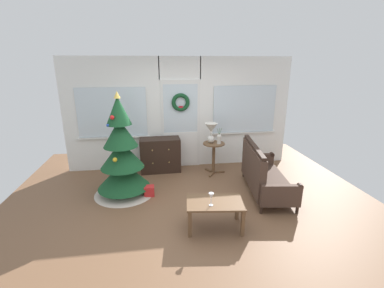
{
  "coord_description": "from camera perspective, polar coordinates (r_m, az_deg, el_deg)",
  "views": [
    {
      "loc": [
        -0.61,
        -4.03,
        2.41
      ],
      "look_at": [
        0.05,
        0.55,
        1.0
      ],
      "focal_mm": 25.02,
      "sensor_mm": 36.0,
      "label": 1
    }
  ],
  "objects": [
    {
      "name": "ground_plane",
      "position": [
        4.73,
        0.37,
        -13.66
      ],
      "size": [
        6.76,
        6.76,
        0.0
      ],
      "primitive_type": "plane",
      "color": "brown"
    },
    {
      "name": "back_wall_with_door",
      "position": [
        6.24,
        -2.49,
        6.54
      ],
      "size": [
        5.2,
        0.19,
        2.55
      ],
      "color": "white",
      "rests_on": "ground"
    },
    {
      "name": "christmas_tree",
      "position": [
        5.13,
        -14.67,
        -3.19
      ],
      "size": [
        1.13,
        1.13,
        1.94
      ],
      "color": "#4C331E",
      "rests_on": "ground"
    },
    {
      "name": "dresser_cabinet",
      "position": [
        6.16,
        -6.79,
        -2.31
      ],
      "size": [
        0.91,
        0.46,
        0.78
      ],
      "color": "black",
      "rests_on": "ground"
    },
    {
      "name": "settee_sofa",
      "position": [
        5.29,
        14.73,
        -6.23
      ],
      "size": [
        0.91,
        1.72,
        0.96
      ],
      "color": "black",
      "rests_on": "ground"
    },
    {
      "name": "side_table",
      "position": [
        5.97,
        4.64,
        -1.72
      ],
      "size": [
        0.5,
        0.48,
        0.71
      ],
      "color": "brown",
      "rests_on": "ground"
    },
    {
      "name": "table_lamp",
      "position": [
        5.85,
        4.09,
        2.95
      ],
      "size": [
        0.28,
        0.28,
        0.44
      ],
      "color": "silver",
      "rests_on": "side_table"
    },
    {
      "name": "flower_vase",
      "position": [
        5.84,
        5.8,
        1.17
      ],
      "size": [
        0.11,
        0.1,
        0.35
      ],
      "color": "beige",
      "rests_on": "side_table"
    },
    {
      "name": "coffee_table",
      "position": [
        4.1,
        4.91,
        -12.94
      ],
      "size": [
        0.9,
        0.62,
        0.44
      ],
      "color": "brown",
      "rests_on": "ground"
    },
    {
      "name": "wine_glass",
      "position": [
        3.9,
        4.11,
        -11.09
      ],
      "size": [
        0.08,
        0.08,
        0.2
      ],
      "color": "silver",
      "rests_on": "coffee_table"
    },
    {
      "name": "gift_box",
      "position": [
        5.18,
        -9.1,
        -9.84
      ],
      "size": [
        0.19,
        0.17,
        0.19
      ],
      "primitive_type": "cube",
      "color": "red",
      "rests_on": "ground"
    }
  ]
}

